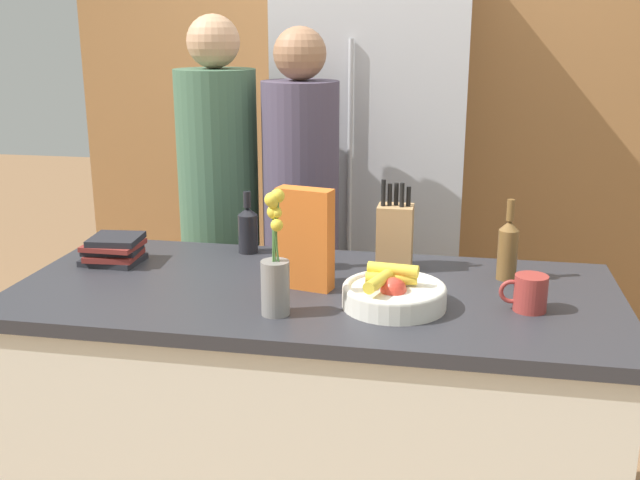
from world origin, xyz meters
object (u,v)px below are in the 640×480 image
flower_vase (275,270)px  bottle_wine (301,241)px  fruit_bowl (394,292)px  bottle_vinegar (248,229)px  person_in_blue (301,219)px  refrigerator (373,185)px  cereal_box (305,239)px  knife_block (395,236)px  coffee_mug (529,293)px  person_at_sink (220,209)px  bottle_oil (508,248)px  book_stack (114,250)px

flower_vase → bottle_wine: flower_vase is taller
fruit_bowl → bottle_vinegar: 0.68m
bottle_wine → person_in_blue: (-0.11, 0.50, -0.06)m
fruit_bowl → bottle_wine: size_ratio=1.26×
refrigerator → bottle_vinegar: (-0.32, -0.91, 0.02)m
cereal_box → bottle_wine: (-0.05, 0.17, -0.06)m
fruit_bowl → knife_block: size_ratio=0.99×
knife_block → cereal_box: bearing=-136.4°
coffee_mug → person_at_sink: 1.37m
flower_vase → bottle_oil: size_ratio=1.37×
cereal_box → fruit_bowl: bearing=-22.1°
coffee_mug → book_stack: bearing=171.7°
person_at_sink → bottle_oil: bearing=-39.1°
cereal_box → bottle_vinegar: 0.42m
refrigerator → person_in_blue: refrigerator is taller
coffee_mug → fruit_bowl: bearing=-174.0°
person_at_sink → knife_block: bearing=-46.4°
coffee_mug → bottle_wine: (-0.69, 0.24, 0.04)m
book_stack → refrigerator: bearing=57.2°
coffee_mug → person_at_sink: size_ratio=0.08×
refrigerator → person_at_sink: size_ratio=1.15×
refrigerator → book_stack: 1.32m
bottle_vinegar → fruit_bowl: bearing=-38.3°
bottle_vinegar → bottle_wine: bottle_wine is taller
refrigerator → person_at_sink: refrigerator is taller
flower_vase → person_at_sink: (-0.46, 0.93, -0.07)m
bottle_wine → person_at_sink: 0.69m
cereal_box → bottle_vinegar: (-0.27, 0.31, -0.07)m
refrigerator → fruit_bowl: 1.35m
cereal_box → bottle_vinegar: cereal_box is taller
flower_vase → bottle_vinegar: 0.59m
bottle_wine → book_stack: bearing=-174.9°
person_in_blue → fruit_bowl: bearing=-75.5°
fruit_bowl → cereal_box: bearing=157.9°
fruit_bowl → bottle_oil: size_ratio=1.15×
refrigerator → bottle_wine: bearing=-95.7°
refrigerator → bottle_wine: refrigerator is taller
person_at_sink → person_in_blue: (0.34, -0.03, -0.02)m
coffee_mug → bottle_vinegar: size_ratio=0.61×
person_at_sink → person_in_blue: 0.34m
book_stack → bottle_oil: bearing=3.3°
book_stack → person_in_blue: size_ratio=0.12×
person_in_blue → refrigerator: bearing=54.9°
refrigerator → bottle_wine: size_ratio=8.60×
knife_block → bottle_oil: size_ratio=1.16×
bottle_wine → person_in_blue: 0.52m
coffee_mug → bottle_oil: bottle_oil is taller
flower_vase → book_stack: size_ratio=1.78×
fruit_bowl → person_at_sink: person_at_sink is taller
flower_vase → person_in_blue: 0.91m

